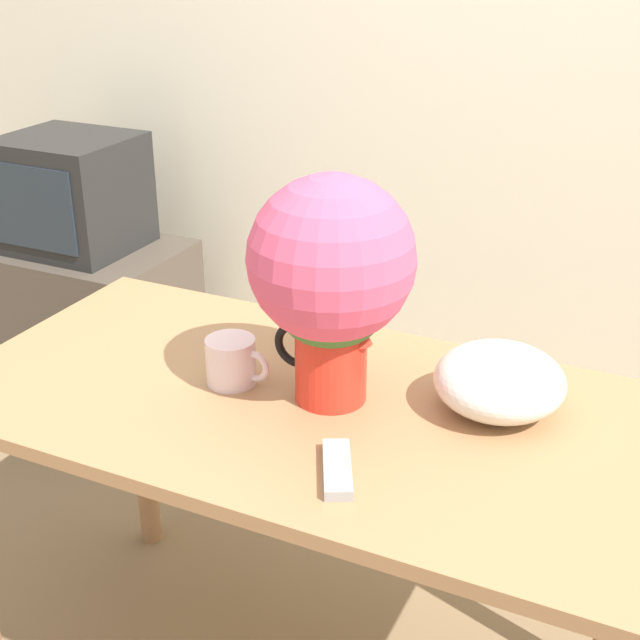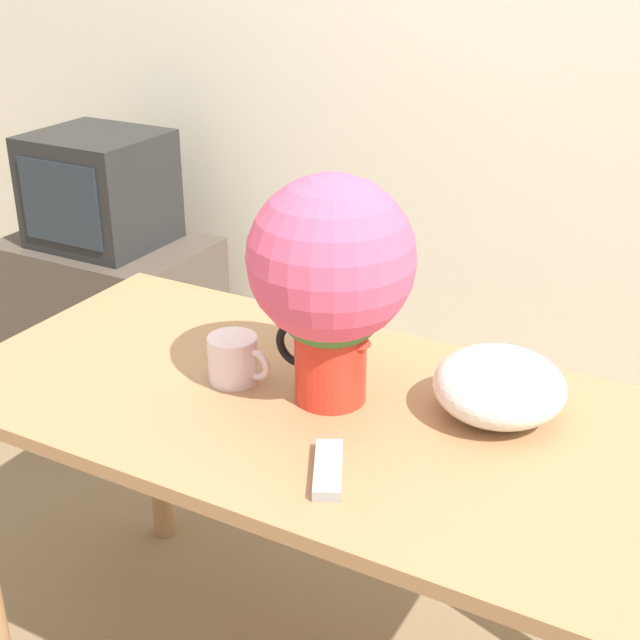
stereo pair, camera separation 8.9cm
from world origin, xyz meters
TOP-DOWN VIEW (x-y plane):
  - wall_back at (0.00, 1.72)m, footprint 8.00×0.05m
  - table at (-0.01, 0.22)m, footprint 1.44×0.74m
  - flower_vase at (0.03, 0.25)m, footprint 0.32×0.32m
  - coffee_mug at (-0.17, 0.22)m, footprint 0.14×0.10m
  - white_bowl at (0.34, 0.34)m, footprint 0.25×0.25m
  - remote_control at (0.15, 0.01)m, footprint 0.12×0.17m
  - tv_stand at (-1.44, 1.23)m, footprint 0.74×0.50m
  - tv_set at (-1.44, 1.23)m, footprint 0.44×0.41m

SIDE VIEW (x-z plane):
  - tv_stand at x=-1.44m, z-range 0.00..0.56m
  - table at x=-0.01m, z-range 0.28..1.08m
  - tv_set at x=-1.44m, z-range 0.56..0.96m
  - remote_control at x=0.15m, z-range 0.79..0.81m
  - coffee_mug at x=-0.17m, z-range 0.79..0.89m
  - white_bowl at x=0.34m, z-range 0.79..0.93m
  - flower_vase at x=0.03m, z-range 0.83..1.29m
  - wall_back at x=0.00m, z-range 0.00..2.60m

